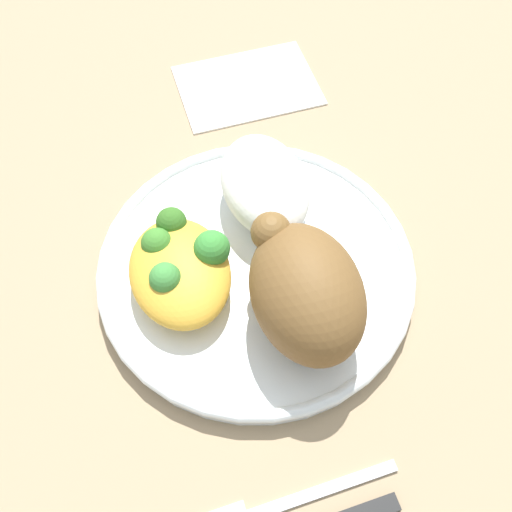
# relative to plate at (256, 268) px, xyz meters

# --- Properties ---
(ground_plane) EXTENTS (2.00, 2.00, 0.00)m
(ground_plane) POSITION_rel_plate_xyz_m (0.00, 0.00, -0.01)
(ground_plane) COLOR #998060
(plate) EXTENTS (0.26, 0.26, 0.02)m
(plate) POSITION_rel_plate_xyz_m (0.00, 0.00, 0.00)
(plate) COLOR white
(plate) RESTS_ON ground_plane
(roasted_chicken) EXTENTS (0.12, 0.08, 0.08)m
(roasted_chicken) POSITION_rel_plate_xyz_m (-0.06, -0.02, 0.05)
(roasted_chicken) COLOR brown
(roasted_chicken) RESTS_ON plate
(rice_pile) EXTENTS (0.10, 0.07, 0.05)m
(rice_pile) POSITION_rel_plate_xyz_m (0.06, -0.02, 0.03)
(rice_pile) COLOR white
(rice_pile) RESTS_ON plate
(mac_cheese_with_broccoli) EXTENTS (0.10, 0.08, 0.04)m
(mac_cheese_with_broccoli) POSITION_rel_plate_xyz_m (0.00, 0.06, 0.03)
(mac_cheese_with_broccoli) COLOR gold
(mac_cheese_with_broccoli) RESTS_ON plate
(fork) EXTENTS (0.02, 0.14, 0.01)m
(fork) POSITION_rel_plate_xyz_m (-0.18, 0.03, -0.01)
(fork) COLOR silver
(fork) RESTS_ON ground_plane
(napkin) EXTENTS (0.10, 0.14, 0.00)m
(napkin) POSITION_rel_plate_xyz_m (0.22, -0.06, -0.01)
(napkin) COLOR white
(napkin) RESTS_ON ground_plane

